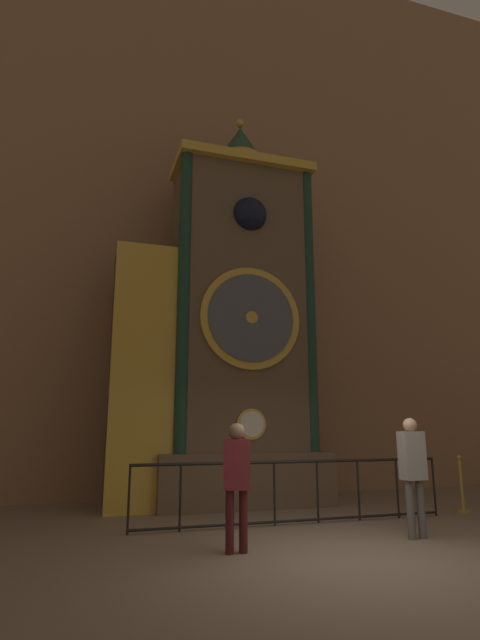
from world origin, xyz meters
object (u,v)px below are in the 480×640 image
(clock_tower, at_px, (224,329))
(visitor_near, at_px, (237,473))
(stanchion_post, at_px, (462,493))
(visitor_far, at_px, (413,465))

(clock_tower, distance_m, visitor_near, 4.67)
(visitor_near, relative_size, stanchion_post, 1.55)
(visitor_far, height_order, stanchion_post, visitor_far)
(visitor_near, relative_size, visitor_far, 0.95)
(visitor_near, bearing_deg, stanchion_post, 35.26)
(clock_tower, bearing_deg, visitor_far, -64.06)
(visitor_far, xyz_separation_m, stanchion_post, (2.28, 1.69, -0.67))
(clock_tower, distance_m, stanchion_post, 5.63)
(visitor_near, distance_m, visitor_far, 2.69)
(visitor_near, xyz_separation_m, stanchion_post, (4.97, 1.71, -0.63))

